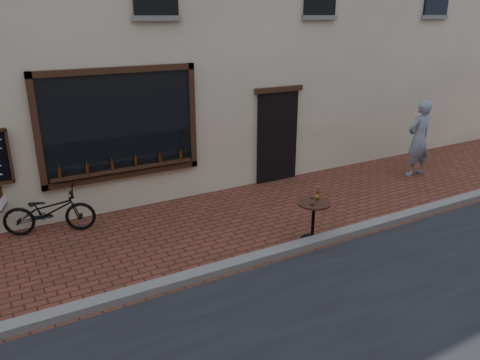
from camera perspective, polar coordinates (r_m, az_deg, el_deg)
ground at (r=8.18m, az=6.80°, el=-9.27°), size 90.00×90.00×0.00m
kerb at (r=8.29m, az=5.99°, el=-8.34°), size 90.00×0.25×0.12m
cargo_bicycle at (r=9.50m, az=-22.43°, el=-3.50°), size 1.98×1.05×0.93m
bistro_table at (r=8.54m, az=8.95°, el=-4.06°), size 0.59×0.59×1.01m
pedestrian at (r=12.66m, az=20.96°, el=4.75°), size 0.71×0.47×1.93m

